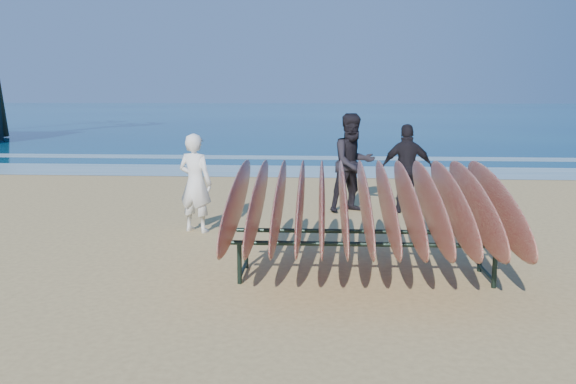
% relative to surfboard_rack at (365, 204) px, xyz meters
% --- Properties ---
extents(ground, '(120.00, 120.00, 0.00)m').
position_rel_surfboard_rack_xyz_m(ground, '(-0.97, -0.21, -0.92)').
color(ground, tan).
rests_on(ground, ground).
extents(ocean, '(160.00, 160.00, 0.00)m').
position_rel_surfboard_rack_xyz_m(ocean, '(-0.97, 54.79, -0.91)').
color(ocean, navy).
rests_on(ocean, ground).
extents(foam_near, '(160.00, 160.00, 0.00)m').
position_rel_surfboard_rack_xyz_m(foam_near, '(-0.97, 9.79, -0.91)').
color(foam_near, white).
rests_on(foam_near, ground).
extents(foam_far, '(160.00, 160.00, 0.00)m').
position_rel_surfboard_rack_xyz_m(foam_far, '(-0.97, 13.29, -0.91)').
color(foam_far, white).
rests_on(foam_far, ground).
extents(surfboard_rack, '(3.23, 3.10, 1.49)m').
position_rel_surfboard_rack_xyz_m(surfboard_rack, '(0.00, 0.00, 0.00)').
color(surfboard_rack, black).
rests_on(surfboard_rack, ground).
extents(person_white, '(0.67, 0.56, 1.59)m').
position_rel_surfboard_rack_xyz_m(person_white, '(-2.57, 2.28, -0.12)').
color(person_white, silver).
rests_on(person_white, ground).
extents(person_dark_a, '(1.12, 1.04, 1.84)m').
position_rel_surfboard_rack_xyz_m(person_dark_a, '(0.00, 4.11, 0.00)').
color(person_dark_a, black).
rests_on(person_dark_a, ground).
extents(person_dark_b, '(0.98, 0.43, 1.65)m').
position_rel_surfboard_rack_xyz_m(person_dark_b, '(1.00, 4.11, -0.09)').
color(person_dark_b, black).
rests_on(person_dark_b, ground).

